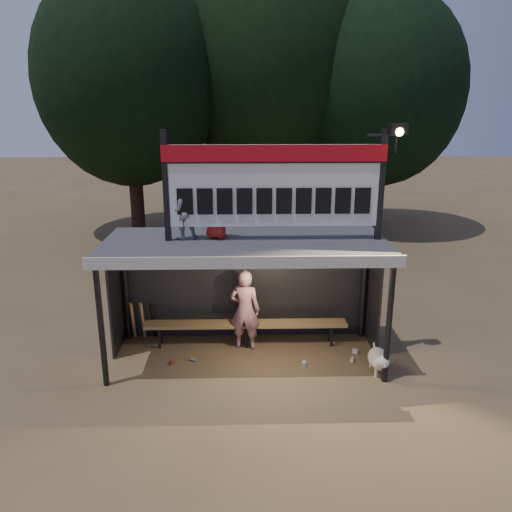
{
  "coord_description": "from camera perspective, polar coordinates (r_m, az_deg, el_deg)",
  "views": [
    {
      "loc": [
        -0.03,
        -8.52,
        4.58
      ],
      "look_at": [
        0.2,
        0.4,
        1.9
      ],
      "focal_mm": 35.0,
      "sensor_mm": 36.0,
      "label": 1
    }
  ],
  "objects": [
    {
      "name": "bench",
      "position": [
        9.97,
        -1.18,
        -7.86
      ],
      "size": [
        4.0,
        0.35,
        0.48
      ],
      "color": "#987A48",
      "rests_on": "ground"
    },
    {
      "name": "child_a",
      "position": [
        8.86,
        -8.37,
        5.13
      ],
      "size": [
        0.6,
        0.53,
        1.02
      ],
      "primitive_type": "imported",
      "rotation": [
        0.0,
        0.0,
        3.5
      ],
      "color": "slate",
      "rests_on": "dugout_shelter"
    },
    {
      "name": "ground",
      "position": [
        9.67,
        -1.15,
        -11.55
      ],
      "size": [
        80.0,
        80.0,
        0.0
      ],
      "primitive_type": "plane",
      "color": "brown",
      "rests_on": "ground"
    },
    {
      "name": "dog",
      "position": [
        9.29,
        13.89,
        -11.39
      ],
      "size": [
        0.36,
        0.81,
        0.49
      ],
      "color": "white",
      "rests_on": "ground"
    },
    {
      "name": "bats",
      "position": [
        10.43,
        -12.8,
        -7.19
      ],
      "size": [
        0.47,
        0.32,
        0.84
      ],
      "color": "#A0734A",
      "rests_on": "ground"
    },
    {
      "name": "dugout_shelter",
      "position": [
        9.18,
        -1.22,
        -0.61
      ],
      "size": [
        5.1,
        2.08,
        2.32
      ],
      "color": "#3E3E40",
      "rests_on": "ground"
    },
    {
      "name": "scoreboard_assembly",
      "position": [
        8.63,
        2.47,
        8.33
      ],
      "size": [
        4.1,
        0.27,
        1.99
      ],
      "color": "black",
      "rests_on": "dugout_shelter"
    },
    {
      "name": "tree_left",
      "position": [
        18.97,
        -14.35,
        19.03
      ],
      "size": [
        6.46,
        6.46,
        9.27
      ],
      "color": "black",
      "rests_on": "ground"
    },
    {
      "name": "tree_mid",
      "position": [
        20.11,
        1.58,
        21.21
      ],
      "size": [
        7.22,
        7.22,
        10.36
      ],
      "color": "#311F15",
      "rests_on": "ground"
    },
    {
      "name": "tree_right",
      "position": [
        19.69,
        14.04,
        18.0
      ],
      "size": [
        6.08,
        6.08,
        8.72
      ],
      "color": "#312015",
      "rests_on": "ground"
    },
    {
      "name": "litter",
      "position": [
        9.66,
        1.66,
        -11.35
      ],
      "size": [
        3.6,
        1.02,
        0.08
      ],
      "color": "red",
      "rests_on": "ground"
    },
    {
      "name": "child_b",
      "position": [
        8.84,
        -4.55,
        5.27
      ],
      "size": [
        0.6,
        0.54,
        1.03
      ],
      "primitive_type": "imported",
      "rotation": [
        0.0,
        0.0,
        2.6
      ],
      "color": "#AE1F1A",
      "rests_on": "dugout_shelter"
    },
    {
      "name": "player",
      "position": [
        9.71,
        -1.27,
        -6.17
      ],
      "size": [
        0.65,
        0.49,
        1.61
      ],
      "primitive_type": "imported",
      "rotation": [
        0.0,
        0.0,
        2.94
      ],
      "color": "silver",
      "rests_on": "ground"
    }
  ]
}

